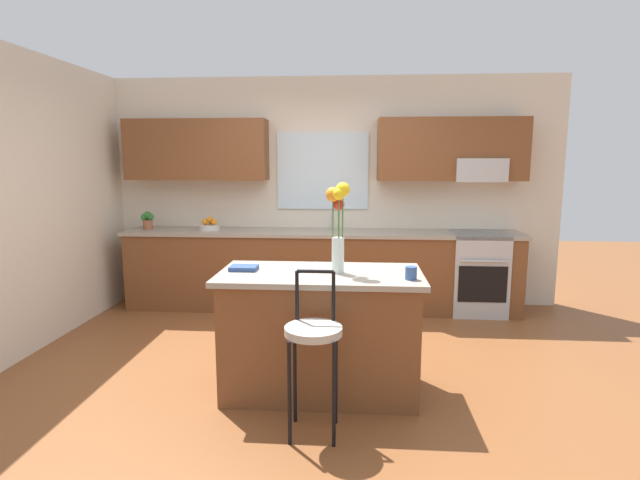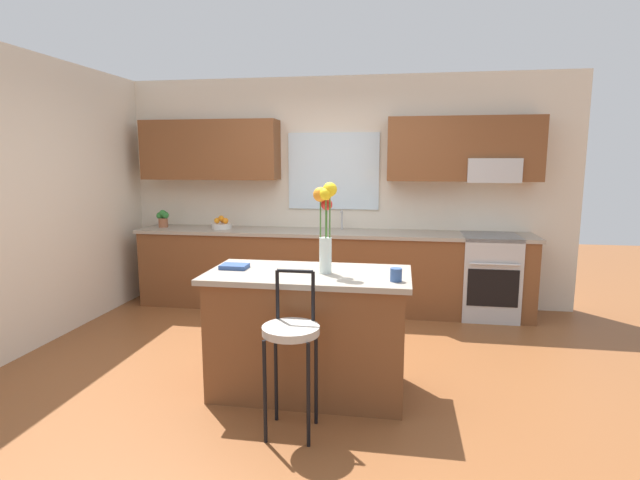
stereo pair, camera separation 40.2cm
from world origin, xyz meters
name	(u,v)px [view 1 (the left image)]	position (x,y,z in m)	size (l,w,h in m)	color
ground_plane	(306,367)	(0.00, 0.00, 0.00)	(14.00, 14.00, 0.00)	brown
wall_left	(27,203)	(-2.56, 0.30, 1.35)	(0.12, 4.60, 2.70)	beige
back_wall_assembly	(325,179)	(0.03, 1.99, 1.50)	(5.60, 0.50, 2.70)	beige
counter_run	(321,269)	(0.00, 1.70, 0.47)	(4.56, 0.64, 0.92)	brown
sink_faucet	(332,218)	(0.12, 1.84, 1.06)	(0.02, 0.13, 0.23)	#B7BABC
oven_range	(476,273)	(1.78, 1.68, 0.46)	(0.60, 0.64, 0.92)	#B7BABC
kitchen_island	(320,332)	(0.15, -0.43, 0.46)	(1.48, 0.75, 0.92)	brown
bar_stool_near	(314,338)	(0.15, -1.02, 0.64)	(0.36, 0.36, 1.04)	black
flower_vase	(338,218)	(0.28, -0.44, 1.32)	(0.17, 0.15, 0.66)	silver
mug_ceramic	(411,273)	(0.79, -0.61, 0.97)	(0.08, 0.08, 0.09)	#33518C
cookbook	(244,268)	(-0.42, -0.40, 0.94)	(0.20, 0.15, 0.03)	navy
fruit_bowl_oranges	(210,226)	(-1.31, 1.70, 0.97)	(0.24, 0.24, 0.16)	silver
potted_plant_small	(148,220)	(-2.06, 1.70, 1.03)	(0.17, 0.11, 0.21)	#9E5B3D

